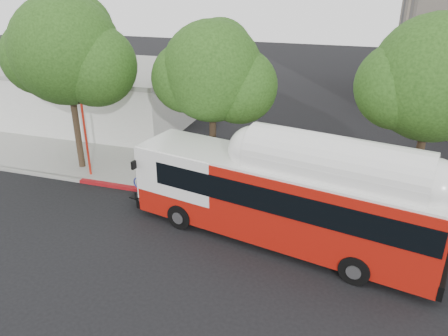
# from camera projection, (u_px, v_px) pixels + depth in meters

# --- Properties ---
(ground) EXTENTS (120.00, 120.00, 0.00)m
(ground) POSITION_uv_depth(u_px,v_px,m) (189.00, 245.00, 18.49)
(ground) COLOR black
(ground) RESTS_ON ground
(sidewalk) EXTENTS (60.00, 5.00, 0.15)m
(sidewalk) POSITION_uv_depth(u_px,v_px,m) (233.00, 180.00, 24.12)
(sidewalk) COLOR gray
(sidewalk) RESTS_ON ground
(curb_strip) EXTENTS (60.00, 0.30, 0.15)m
(curb_strip) POSITION_uv_depth(u_px,v_px,m) (218.00, 202.00, 21.85)
(curb_strip) COLOR gray
(curb_strip) RESTS_ON ground
(red_curb_segment) EXTENTS (10.00, 0.32, 0.16)m
(red_curb_segment) POSITION_uv_depth(u_px,v_px,m) (164.00, 193.00, 22.69)
(red_curb_segment) COLOR maroon
(red_curb_segment) RESTS_ON ground
(street_tree_left) EXTENTS (6.67, 5.80, 9.74)m
(street_tree_left) POSITION_uv_depth(u_px,v_px,m) (75.00, 55.00, 23.01)
(street_tree_left) COLOR #2D2116
(street_tree_left) RESTS_ON ground
(street_tree_mid) EXTENTS (5.75, 5.00, 8.62)m
(street_tree_mid) POSITION_uv_depth(u_px,v_px,m) (220.00, 76.00, 21.52)
(street_tree_mid) COLOR #2D2116
(street_tree_mid) RESTS_ON ground
(street_tree_right) EXTENTS (6.21, 5.40, 9.18)m
(street_tree_right) POSITION_uv_depth(u_px,v_px,m) (444.00, 84.00, 18.41)
(street_tree_right) COLOR #2D2116
(street_tree_right) RESTS_ON ground
(low_commercial_bldg) EXTENTS (16.20, 10.20, 4.25)m
(low_commercial_bldg) POSITION_uv_depth(u_px,v_px,m) (88.00, 92.00, 33.69)
(low_commercial_bldg) COLOR silver
(low_commercial_bldg) RESTS_ON ground
(transit_bus) EXTENTS (14.00, 5.35, 4.08)m
(transit_bus) POSITION_uv_depth(u_px,v_px,m) (281.00, 201.00, 18.09)
(transit_bus) COLOR #AA150B
(transit_bus) RESTS_ON ground
(signal_pole) EXTENTS (0.13, 0.43, 4.57)m
(signal_pole) POSITION_uv_depth(u_px,v_px,m) (86.00, 138.00, 23.80)
(signal_pole) COLOR red
(signal_pole) RESTS_ON ground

